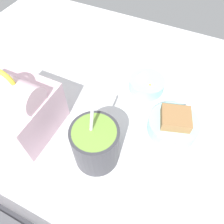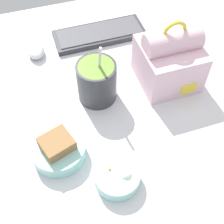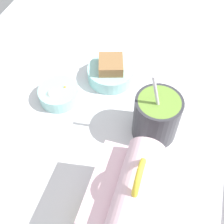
# 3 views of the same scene
# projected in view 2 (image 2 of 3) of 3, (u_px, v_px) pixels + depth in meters

# --- Properties ---
(desk_surface) EXTENTS (1.40, 1.10, 0.02)m
(desk_surface) POSITION_uv_depth(u_px,v_px,m) (101.00, 119.00, 0.85)
(desk_surface) COLOR silver
(desk_surface) RESTS_ON ground
(keyboard) EXTENTS (0.30, 0.11, 0.02)m
(keyboard) POSITION_uv_depth(u_px,v_px,m) (99.00, 34.00, 1.04)
(keyboard) COLOR #2D2D33
(keyboard) RESTS_ON desk_surface
(lunch_bag) EXTENTS (0.16, 0.17, 0.21)m
(lunch_bag) POSITION_uv_depth(u_px,v_px,m) (169.00, 60.00, 0.87)
(lunch_bag) COLOR beige
(lunch_bag) RESTS_ON desk_surface
(soup_cup) EXTENTS (0.11, 0.11, 0.20)m
(soup_cup) POSITION_uv_depth(u_px,v_px,m) (97.00, 81.00, 0.84)
(soup_cup) COLOR #333338
(soup_cup) RESTS_ON desk_surface
(bento_bowl_sandwich) EXTENTS (0.13, 0.13, 0.07)m
(bento_bowl_sandwich) POSITION_uv_depth(u_px,v_px,m) (58.00, 149.00, 0.76)
(bento_bowl_sandwich) COLOR #93D1CC
(bento_bowl_sandwich) RESTS_ON desk_surface
(bento_bowl_snacks) EXTENTS (0.11, 0.11, 0.05)m
(bento_bowl_snacks) POSITION_uv_depth(u_px,v_px,m) (117.00, 177.00, 0.72)
(bento_bowl_snacks) COLOR #93D1CC
(bento_bowl_snacks) RESTS_ON desk_surface
(computer_mouse) EXTENTS (0.05, 0.08, 0.03)m
(computer_mouse) POSITION_uv_depth(u_px,v_px,m) (36.00, 50.00, 0.98)
(computer_mouse) COLOR silver
(computer_mouse) RESTS_ON desk_surface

